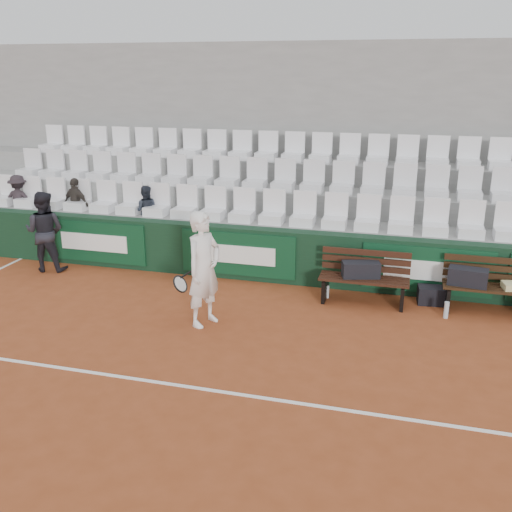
{
  "coord_description": "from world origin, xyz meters",
  "views": [
    {
      "loc": [
        2.79,
        -5.86,
        3.8
      ],
      "look_at": [
        0.54,
        2.4,
        1.0
      ],
      "focal_mm": 40.0,
      "sensor_mm": 36.0,
      "label": 1
    }
  ],
  "objects": [
    {
      "name": "grandstand_tier_back",
      "position": [
        0.0,
        6.53,
        0.95
      ],
      "size": [
        18.0,
        0.95,
        1.9
      ],
      "primitive_type": "cube",
      "color": "gray",
      "rests_on": "ground"
    },
    {
      "name": "grandstand_rear_wall",
      "position": [
        0.0,
        7.15,
        2.2
      ],
      "size": [
        18.0,
        0.3,
        4.4
      ],
      "primitive_type": "cube",
      "color": "gray",
      "rests_on": "ground"
    },
    {
      "name": "ball_kid",
      "position": [
        -4.02,
        3.41,
        0.79
      ],
      "size": [
        0.87,
        0.73,
        1.59
      ],
      "primitive_type": "imported",
      "rotation": [
        0.0,
        0.0,
        3.32
      ],
      "color": "black",
      "rests_on": "ground"
    },
    {
      "name": "tennis_player",
      "position": [
        -0.14,
        1.85,
        0.9
      ],
      "size": [
        0.82,
        0.77,
        1.81
      ],
      "color": "white",
      "rests_on": "ground"
    },
    {
      "name": "grandstand_tier_mid",
      "position": [
        0.0,
        5.58,
        0.72
      ],
      "size": [
        18.0,
        0.95,
        1.45
      ],
      "primitive_type": "cube",
      "color": "gray",
      "rests_on": "ground"
    },
    {
      "name": "bench_right",
      "position": [
        4.21,
        3.48,
        0.23
      ],
      "size": [
        1.5,
        0.56,
        0.45
      ],
      "primitive_type": "cube",
      "color": "#321D0F",
      "rests_on": "ground"
    },
    {
      "name": "water_bottle_near",
      "position": [
        1.56,
        3.4,
        0.11
      ],
      "size": [
        0.06,
        0.06,
        0.23
      ],
      "primitive_type": "cylinder",
      "color": "silver",
      "rests_on": "ground"
    },
    {
      "name": "court_baseline",
      "position": [
        0.0,
        0.0,
        0.0
      ],
      "size": [
        18.0,
        0.06,
        0.01
      ],
      "primitive_type": "cube",
      "color": "white",
      "rests_on": "ground"
    },
    {
      "name": "seat_row_mid",
      "position": [
        0.0,
        5.4,
        1.77
      ],
      "size": [
        11.9,
        0.44,
        0.63
      ],
      "primitive_type": "cube",
      "color": "silver",
      "rests_on": "grandstand_tier_mid"
    },
    {
      "name": "spectator_b",
      "position": [
        -3.96,
        4.5,
        1.55
      ],
      "size": [
        0.69,
        0.41,
        1.11
      ],
      "primitive_type": "imported",
      "rotation": [
        0.0,
        0.0,
        2.91
      ],
      "color": "#302B26",
      "rests_on": "grandstand_tier_front"
    },
    {
      "name": "bench_left",
      "position": [
        2.18,
        3.34,
        0.23
      ],
      "size": [
        1.5,
        0.56,
        0.45
      ],
      "primitive_type": "cube",
      "color": "#361A10",
      "rests_on": "ground"
    },
    {
      "name": "water_bottle_far",
      "position": [
        3.53,
        3.06,
        0.14
      ],
      "size": [
        0.08,
        0.08,
        0.28
      ],
      "primitive_type": "cylinder",
      "color": "#B0C0C8",
      "rests_on": "ground"
    },
    {
      "name": "back_barrier",
      "position": [
        0.07,
        3.99,
        0.5
      ],
      "size": [
        18.0,
        0.34,
        1.0
      ],
      "color": "#10321D",
      "rests_on": "ground"
    },
    {
      "name": "sports_bag_ground",
      "position": [
        3.33,
        3.62,
        0.15
      ],
      "size": [
        0.52,
        0.35,
        0.3
      ],
      "primitive_type": "cube",
      "rotation": [
        0.0,
        0.0,
        0.1
      ],
      "color": "black",
      "rests_on": "ground"
    },
    {
      "name": "spectator_a",
      "position": [
        -5.36,
        4.5,
        1.55
      ],
      "size": [
        0.78,
        0.53,
        1.11
      ],
      "primitive_type": "imported",
      "rotation": [
        0.0,
        0.0,
        3.32
      ],
      "color": "black",
      "rests_on": "grandstand_tier_front"
    },
    {
      "name": "grandstand_tier_front",
      "position": [
        0.0,
        4.62,
        0.5
      ],
      "size": [
        18.0,
        0.95,
        1.0
      ],
      "primitive_type": "cube",
      "color": "gray",
      "rests_on": "ground"
    },
    {
      "name": "seat_row_back",
      "position": [
        0.0,
        6.35,
        2.21
      ],
      "size": [
        11.9,
        0.44,
        0.63
      ],
      "primitive_type": "cube",
      "color": "white",
      "rests_on": "grandstand_tier_back"
    },
    {
      "name": "sports_bag_left",
      "position": [
        2.12,
        3.38,
        0.58
      ],
      "size": [
        0.67,
        0.43,
        0.27
      ],
      "primitive_type": "cube",
      "rotation": [
        0.0,
        0.0,
        0.28
      ],
      "color": "black",
      "rests_on": "bench_left"
    },
    {
      "name": "ground",
      "position": [
        0.0,
        0.0,
        0.0
      ],
      "size": [
        80.0,
        80.0,
        0.0
      ],
      "primitive_type": "plane",
      "color": "brown",
      "rests_on": "ground"
    },
    {
      "name": "spectator_c",
      "position": [
        -2.36,
        4.5,
        1.51
      ],
      "size": [
        0.59,
        0.51,
        1.03
      ],
      "primitive_type": "imported",
      "rotation": [
        0.0,
        0.0,
        3.42
      ],
      "color": "#1F242E",
      "rests_on": "grandstand_tier_front"
    },
    {
      "name": "sports_bag_right",
      "position": [
        3.84,
        3.46,
        0.59
      ],
      "size": [
        0.65,
        0.37,
        0.28
      ],
      "primitive_type": "cube",
      "rotation": [
        0.0,
        0.0,
        -0.15
      ],
      "color": "black",
      "rests_on": "bench_right"
    },
    {
      "name": "seat_row_front",
      "position": [
        0.0,
        4.45,
        1.31
      ],
      "size": [
        11.9,
        0.44,
        0.63
      ],
      "primitive_type": "cube",
      "color": "white",
      "rests_on": "grandstand_tier_front"
    }
  ]
}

